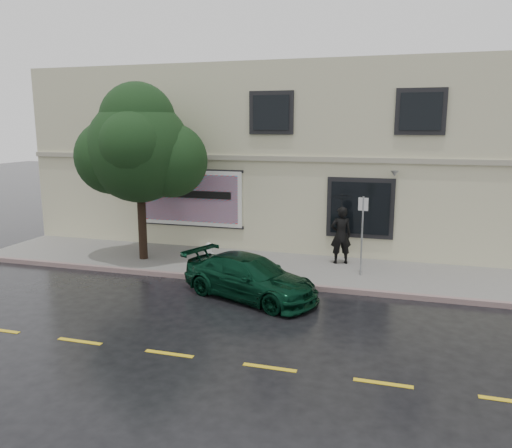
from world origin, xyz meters
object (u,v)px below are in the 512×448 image
(car, at_px, (250,277))
(pedestrian, at_px, (341,235))
(street_tree, at_px, (139,151))
(fire_hydrant, at_px, (209,254))

(car, height_order, pedestrian, pedestrian)
(street_tree, bearing_deg, pedestrian, 11.12)
(car, bearing_deg, pedestrian, -7.35)
(car, distance_m, pedestrian, 4.33)
(pedestrian, xyz_separation_m, fire_hydrant, (-4.24, -1.38, -0.61))
(car, relative_size, street_tree, 0.73)
(street_tree, height_order, fire_hydrant, street_tree)
(pedestrian, xyz_separation_m, street_tree, (-6.73, -1.32, 2.79))
(car, distance_m, fire_hydrant, 3.23)
(car, distance_m, street_tree, 6.23)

